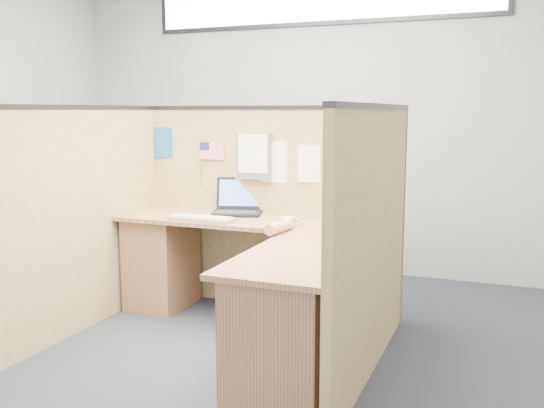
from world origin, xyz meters
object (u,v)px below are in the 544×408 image
at_px(laptop, 241,205).
at_px(keyboard, 201,219).
at_px(mouse, 288,223).
at_px(l_desk, 253,282).

height_order(laptop, keyboard, laptop).
height_order(keyboard, mouse, mouse).
relative_size(laptop, keyboard, 0.90).
bearing_deg(l_desk, laptop, 121.13).
bearing_deg(keyboard, l_desk, -20.24).
distance_m(l_desk, mouse, 0.45).
bearing_deg(mouse, l_desk, -127.83).
height_order(laptop, mouse, laptop).
relative_size(l_desk, mouse, 17.69).
relative_size(keyboard, mouse, 4.37).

